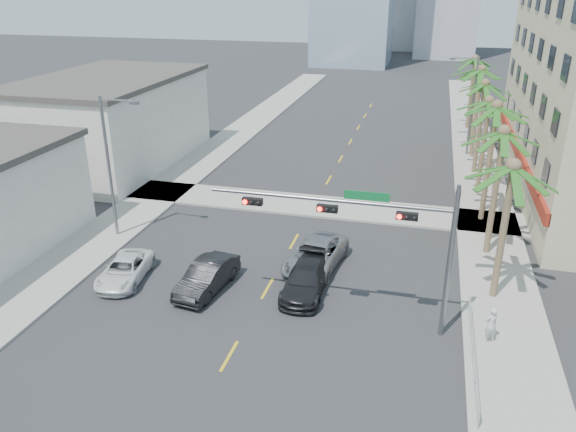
# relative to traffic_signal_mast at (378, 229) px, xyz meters

# --- Properties ---
(ground) EXTENTS (260.00, 260.00, 0.00)m
(ground) POSITION_rel_traffic_signal_mast_xyz_m (-5.78, -7.95, -5.06)
(ground) COLOR #262628
(ground) RESTS_ON ground
(sidewalk_right) EXTENTS (4.00, 120.00, 0.15)m
(sidewalk_right) POSITION_rel_traffic_signal_mast_xyz_m (6.22, 12.05, -4.99)
(sidewalk_right) COLOR gray
(sidewalk_right) RESTS_ON ground
(sidewalk_left) EXTENTS (4.00, 120.00, 0.15)m
(sidewalk_left) POSITION_rel_traffic_signal_mast_xyz_m (-17.78, 12.05, -4.99)
(sidewalk_left) COLOR gray
(sidewalk_left) RESTS_ON ground
(sidewalk_cross) EXTENTS (80.00, 4.00, 0.15)m
(sidewalk_cross) POSITION_rel_traffic_signal_mast_xyz_m (-5.78, 14.05, -4.99)
(sidewalk_cross) COLOR gray
(sidewalk_cross) RESTS_ON ground
(building_left_far) EXTENTS (11.00, 18.00, 7.20)m
(building_left_far) POSITION_rel_traffic_signal_mast_xyz_m (-25.28, 20.05, -1.46)
(building_left_far) COLOR beige
(building_left_far) RESTS_ON ground
(traffic_signal_mast) EXTENTS (11.12, 0.54, 7.20)m
(traffic_signal_mast) POSITION_rel_traffic_signal_mast_xyz_m (0.00, 0.00, 0.00)
(traffic_signal_mast) COLOR slate
(traffic_signal_mast) RESTS_ON ground
(palm_tree_0) EXTENTS (4.80, 4.80, 7.80)m
(palm_tree_0) POSITION_rel_traffic_signal_mast_xyz_m (5.82, 4.05, 2.02)
(palm_tree_0) COLOR brown
(palm_tree_0) RESTS_ON ground
(palm_tree_1) EXTENTS (4.80, 4.80, 8.16)m
(palm_tree_1) POSITION_rel_traffic_signal_mast_xyz_m (5.82, 9.25, 2.37)
(palm_tree_1) COLOR brown
(palm_tree_1) RESTS_ON ground
(palm_tree_2) EXTENTS (4.80, 4.80, 8.52)m
(palm_tree_2) POSITION_rel_traffic_signal_mast_xyz_m (5.82, 14.45, 2.72)
(palm_tree_2) COLOR brown
(palm_tree_2) RESTS_ON ground
(palm_tree_3) EXTENTS (4.80, 4.80, 7.80)m
(palm_tree_3) POSITION_rel_traffic_signal_mast_xyz_m (5.82, 19.65, 2.02)
(palm_tree_3) COLOR brown
(palm_tree_3) RESTS_ON ground
(palm_tree_4) EXTENTS (4.80, 4.80, 8.16)m
(palm_tree_4) POSITION_rel_traffic_signal_mast_xyz_m (5.82, 24.85, 2.37)
(palm_tree_4) COLOR brown
(palm_tree_4) RESTS_ON ground
(palm_tree_5) EXTENTS (4.80, 4.80, 8.52)m
(palm_tree_5) POSITION_rel_traffic_signal_mast_xyz_m (5.82, 30.05, 2.72)
(palm_tree_5) COLOR brown
(palm_tree_5) RESTS_ON ground
(palm_tree_6) EXTENTS (4.80, 4.80, 7.80)m
(palm_tree_6) POSITION_rel_traffic_signal_mast_xyz_m (5.82, 35.25, 2.02)
(palm_tree_6) COLOR brown
(palm_tree_6) RESTS_ON ground
(palm_tree_7) EXTENTS (4.80, 4.80, 8.16)m
(palm_tree_7) POSITION_rel_traffic_signal_mast_xyz_m (5.82, 40.45, 2.37)
(palm_tree_7) COLOR brown
(palm_tree_7) RESTS_ON ground
(streetlight_left) EXTENTS (2.55, 0.25, 9.00)m
(streetlight_left) POSITION_rel_traffic_signal_mast_xyz_m (-16.78, 6.05, -0.00)
(streetlight_left) COLOR slate
(streetlight_left) RESTS_ON ground
(streetlight_right) EXTENTS (2.55, 0.25, 9.00)m
(streetlight_right) POSITION_rel_traffic_signal_mast_xyz_m (5.21, 30.05, -0.00)
(streetlight_right) COLOR slate
(streetlight_right) RESTS_ON ground
(guardrail) EXTENTS (0.08, 8.08, 1.00)m
(guardrail) POSITION_rel_traffic_signal_mast_xyz_m (4.52, -1.95, -4.39)
(guardrail) COLOR silver
(guardrail) RESTS_ON ground
(car_parked_far) EXTENTS (2.67, 4.78, 1.26)m
(car_parked_far) POSITION_rel_traffic_signal_mast_xyz_m (-13.58, 1.00, -4.43)
(car_parked_far) COLOR white
(car_parked_far) RESTS_ON ground
(car_lane_left) EXTENTS (2.26, 4.90, 1.55)m
(car_lane_left) POSITION_rel_traffic_signal_mast_xyz_m (-8.85, 1.18, -4.28)
(car_lane_left) COLOR black
(car_lane_left) RESTS_ON ground
(car_lane_center) EXTENTS (3.30, 5.91, 1.56)m
(car_lane_center) POSITION_rel_traffic_signal_mast_xyz_m (-3.78, 5.01, -4.28)
(car_lane_center) COLOR #A9A9AE
(car_lane_center) RESTS_ON ground
(car_lane_right) EXTENTS (2.11, 5.07, 1.47)m
(car_lane_right) POSITION_rel_traffic_signal_mast_xyz_m (-3.72, 2.24, -4.33)
(car_lane_right) COLOR black
(car_lane_right) RESTS_ON ground
(pedestrian) EXTENTS (0.76, 0.69, 1.74)m
(pedestrian) POSITION_rel_traffic_signal_mast_xyz_m (5.31, -0.18, -4.04)
(pedestrian) COLOR silver
(pedestrian) RESTS_ON sidewalk_right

